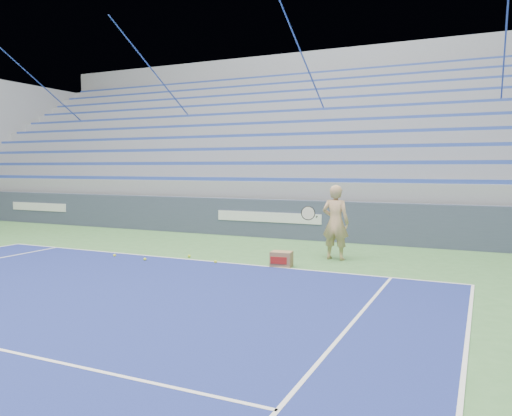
# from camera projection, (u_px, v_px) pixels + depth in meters

# --- Properties ---
(sponsor_barrier) EXTENTS (30.00, 0.32, 1.10)m
(sponsor_barrier) POSITION_uv_depth(u_px,v_px,m) (270.00, 218.00, 14.37)
(sponsor_barrier) COLOR #3B435A
(sponsor_barrier) RESTS_ON ground
(bleachers) EXTENTS (31.00, 9.15, 7.30)m
(bleachers) POSITION_uv_depth(u_px,v_px,m) (327.00, 159.00, 19.41)
(bleachers) COLOR gray
(bleachers) RESTS_ON ground
(tennis_player) EXTENTS (0.92, 0.83, 1.64)m
(tennis_player) POSITION_uv_depth(u_px,v_px,m) (335.00, 222.00, 10.87)
(tennis_player) COLOR tan
(tennis_player) RESTS_ON ground
(ball_box) EXTENTS (0.45, 0.37, 0.31)m
(ball_box) POSITION_uv_depth(u_px,v_px,m) (281.00, 259.00, 10.12)
(ball_box) COLOR #956F48
(ball_box) RESTS_ON ground
(tennis_ball_0) EXTENTS (0.07, 0.07, 0.07)m
(tennis_ball_0) POSITION_uv_depth(u_px,v_px,m) (215.00, 262.00, 10.49)
(tennis_ball_0) COLOR yellow
(tennis_ball_0) RESTS_ON ground
(tennis_ball_1) EXTENTS (0.07, 0.07, 0.07)m
(tennis_ball_1) POSITION_uv_depth(u_px,v_px,m) (145.00, 259.00, 10.77)
(tennis_ball_1) COLOR yellow
(tennis_ball_1) RESTS_ON ground
(tennis_ball_2) EXTENTS (0.07, 0.07, 0.07)m
(tennis_ball_2) POSITION_uv_depth(u_px,v_px,m) (189.00, 256.00, 11.17)
(tennis_ball_2) COLOR yellow
(tennis_ball_2) RESTS_ON ground
(tennis_ball_3) EXTENTS (0.07, 0.07, 0.07)m
(tennis_ball_3) POSITION_uv_depth(u_px,v_px,m) (115.00, 255.00, 11.26)
(tennis_ball_3) COLOR yellow
(tennis_ball_3) RESTS_ON ground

